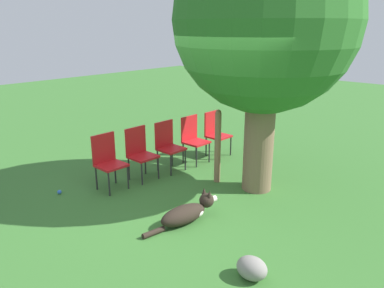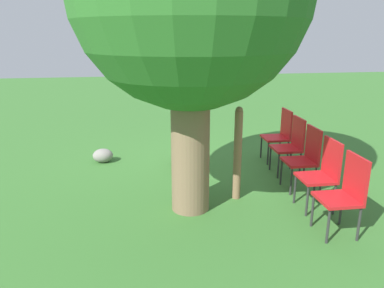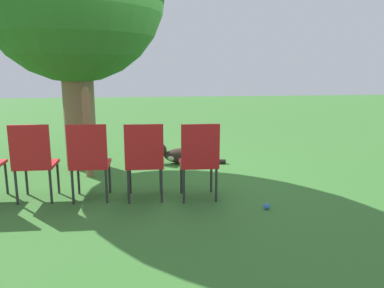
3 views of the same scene
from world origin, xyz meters
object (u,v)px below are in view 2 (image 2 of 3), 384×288
at_px(red_chair_3, 323,171).
at_px(tennis_ball, 284,146).
at_px(red_chair_1, 291,143).
at_px(dog, 181,159).
at_px(red_chair_2, 305,155).
at_px(red_chair_0, 280,132).
at_px(red_chair_4, 345,191).
at_px(fence_post, 238,153).

relative_size(red_chair_3, tennis_ball, 13.69).
height_order(red_chair_1, tennis_ball, red_chair_1).
distance_m(dog, red_chair_2, 2.09).
relative_size(dog, red_chair_3, 1.34).
distance_m(dog, red_chair_3, 2.48).
xyz_separation_m(red_chair_0, tennis_ball, (-0.40, -0.71, -0.49)).
distance_m(dog, red_chair_4, 2.96).
bearing_deg(red_chair_4, red_chair_1, -94.73).
bearing_deg(fence_post, red_chair_4, 129.94).
bearing_deg(red_chair_4, tennis_ball, -100.47).
relative_size(red_chair_2, red_chair_4, 1.00).
bearing_deg(red_chair_1, fence_post, 36.25).
distance_m(red_chair_0, red_chair_1, 0.64).
bearing_deg(red_chair_2, red_chair_1, -94.73).
height_order(red_chair_0, red_chair_4, same).
bearing_deg(red_chair_0, fence_post, 51.29).
xyz_separation_m(dog, red_chair_3, (-1.58, 1.87, 0.38)).
xyz_separation_m(fence_post, tennis_ball, (-1.59, -2.14, -0.62)).
distance_m(red_chair_0, tennis_ball, 0.95).
height_order(red_chair_2, red_chair_3, same).
bearing_deg(fence_post, red_chair_2, -171.51).
height_order(red_chair_2, red_chair_4, same).
distance_m(dog, red_chair_1, 1.85).
bearing_deg(fence_post, red_chair_0, -129.72).
height_order(fence_post, red_chair_4, fence_post).
relative_size(red_chair_1, red_chair_3, 1.00).
relative_size(dog, fence_post, 0.96).
height_order(red_chair_2, tennis_ball, red_chair_2).
height_order(fence_post, red_chair_3, fence_post).
height_order(red_chair_1, red_chair_2, same).
xyz_separation_m(fence_post, red_chair_2, (-1.06, -0.16, -0.13)).
distance_m(fence_post, red_chair_4, 1.46).
relative_size(fence_post, red_chair_4, 1.39).
bearing_deg(tennis_ball, red_chair_3, 77.16).
relative_size(fence_post, red_chair_1, 1.39).
bearing_deg(dog, red_chair_3, 49.45).
relative_size(fence_post, red_chair_0, 1.39).
bearing_deg(red_chair_2, red_chair_0, -94.73).
bearing_deg(dog, fence_post, 31.98).
relative_size(red_chair_1, red_chair_2, 1.00).
xyz_separation_m(red_chair_0, red_chair_2, (0.13, 1.27, 0.00)).
relative_size(red_chair_0, red_chair_3, 1.00).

